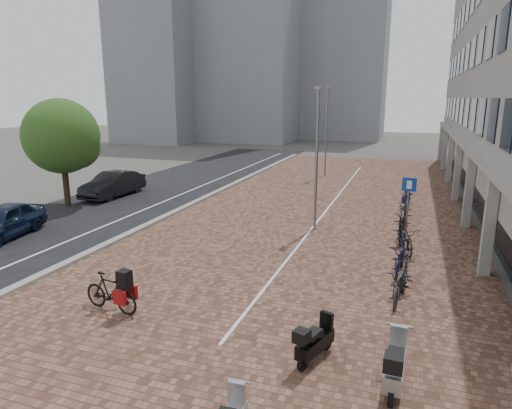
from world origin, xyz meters
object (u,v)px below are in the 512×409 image
(car_dark, at_px, (113,184))
(car_navy, at_px, (2,222))
(scooter_front, at_px, (395,363))
(hero_bike, at_px, (111,292))
(parking_sign, at_px, (408,198))
(scooter_mid, at_px, (315,340))

(car_dark, bearing_deg, car_navy, -83.82)
(car_navy, xyz_separation_m, scooter_front, (16.13, -5.10, -0.15))
(car_navy, relative_size, hero_bike, 2.24)
(parking_sign, bearing_deg, car_navy, -156.24)
(car_navy, distance_m, car_dark, 8.52)
(car_navy, height_order, scooter_mid, car_navy)
(hero_bike, bearing_deg, parking_sign, -30.98)
(car_dark, distance_m, scooter_front, 21.62)
(scooter_mid, height_order, parking_sign, parking_sign)
(car_dark, bearing_deg, parking_sign, -9.48)
(car_dark, relative_size, scooter_front, 2.72)
(car_dark, xyz_separation_m, scooter_front, (16.81, -13.59, -0.18))
(scooter_front, bearing_deg, car_navy, 164.85)
(hero_bike, relative_size, parking_sign, 0.71)
(hero_bike, relative_size, scooter_mid, 1.30)
(car_dark, bearing_deg, scooter_mid, -39.45)
(scooter_front, height_order, scooter_mid, scooter_front)
(car_dark, relative_size, scooter_mid, 3.12)
(car_navy, bearing_deg, scooter_front, -27.49)
(car_navy, bearing_deg, car_dark, 84.66)
(scooter_mid, bearing_deg, car_navy, -179.25)
(car_dark, height_order, scooter_mid, car_dark)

